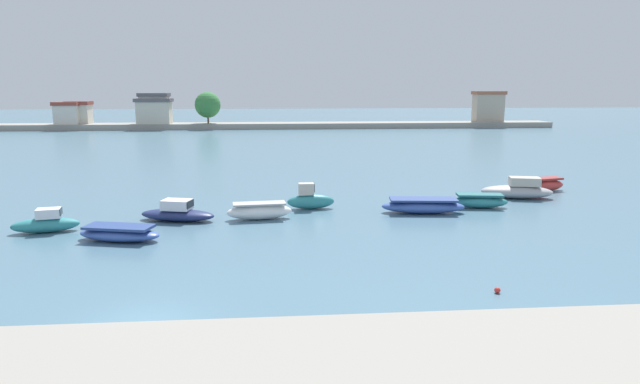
{
  "coord_description": "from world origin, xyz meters",
  "views": [
    {
      "loc": [
        4.76,
        -18.65,
        8.33
      ],
      "look_at": [
        7.9,
        18.28,
        1.19
      ],
      "focal_mm": 30.55,
      "sensor_mm": 36.0,
      "label": 1
    }
  ],
  "objects_px": {
    "moored_boat_8": "(518,190)",
    "mooring_buoy_1": "(497,290)",
    "moored_boat_7": "(479,201)",
    "moored_boat_9": "(546,185)",
    "moored_boat_6": "(423,206)",
    "moored_boat_2": "(119,233)",
    "moored_boat_1": "(46,223)",
    "moored_boat_5": "(310,200)",
    "moored_boat_4": "(259,211)",
    "moored_boat_3": "(178,213)"
  },
  "relations": [
    {
      "from": "moored_boat_7",
      "to": "moored_boat_2",
      "type": "bearing_deg",
      "value": -156.01
    },
    {
      "from": "moored_boat_6",
      "to": "mooring_buoy_1",
      "type": "xyz_separation_m",
      "value": [
        -0.88,
        -14.54,
        -0.35
      ]
    },
    {
      "from": "moored_boat_4",
      "to": "moored_boat_7",
      "type": "bearing_deg",
      "value": 2.37
    },
    {
      "from": "moored_boat_2",
      "to": "moored_boat_9",
      "type": "xyz_separation_m",
      "value": [
        30.67,
        12.08,
        0.12
      ]
    },
    {
      "from": "mooring_buoy_1",
      "to": "moored_boat_7",
      "type": "bearing_deg",
      "value": 71.58
    },
    {
      "from": "moored_boat_8",
      "to": "mooring_buoy_1",
      "type": "height_order",
      "value": "moored_boat_8"
    },
    {
      "from": "moored_boat_1",
      "to": "moored_boat_6",
      "type": "bearing_deg",
      "value": -4.37
    },
    {
      "from": "moored_boat_8",
      "to": "mooring_buoy_1",
      "type": "distance_m",
      "value": 21.08
    },
    {
      "from": "moored_boat_7",
      "to": "moored_boat_9",
      "type": "xyz_separation_m",
      "value": [
        7.74,
        5.62,
        0.06
      ]
    },
    {
      "from": "moored_boat_1",
      "to": "moored_boat_9",
      "type": "distance_m",
      "value": 36.78
    },
    {
      "from": "moored_boat_7",
      "to": "moored_boat_8",
      "type": "bearing_deg",
      "value": 44.26
    },
    {
      "from": "moored_boat_5",
      "to": "moored_boat_7",
      "type": "xyz_separation_m",
      "value": [
        11.9,
        -0.62,
        -0.18
      ]
    },
    {
      "from": "moored_boat_3",
      "to": "moored_boat_6",
      "type": "height_order",
      "value": "moored_boat_3"
    },
    {
      "from": "moored_boat_5",
      "to": "moored_boat_7",
      "type": "relative_size",
      "value": 0.81
    },
    {
      "from": "moored_boat_1",
      "to": "mooring_buoy_1",
      "type": "height_order",
      "value": "moored_boat_1"
    },
    {
      "from": "moored_boat_4",
      "to": "mooring_buoy_1",
      "type": "bearing_deg",
      "value": -59.19
    },
    {
      "from": "moored_boat_6",
      "to": "mooring_buoy_1",
      "type": "relative_size",
      "value": 22.88
    },
    {
      "from": "moored_boat_4",
      "to": "mooring_buoy_1",
      "type": "distance_m",
      "value": 16.99
    },
    {
      "from": "moored_boat_7",
      "to": "moored_boat_9",
      "type": "height_order",
      "value": "moored_boat_9"
    },
    {
      "from": "moored_boat_8",
      "to": "moored_boat_2",
      "type": "bearing_deg",
      "value": -147.14
    },
    {
      "from": "mooring_buoy_1",
      "to": "moored_boat_6",
      "type": "bearing_deg",
      "value": 86.55
    },
    {
      "from": "moored_boat_5",
      "to": "moored_boat_7",
      "type": "distance_m",
      "value": 11.92
    },
    {
      "from": "moored_boat_2",
      "to": "moored_boat_4",
      "type": "distance_m",
      "value": 8.73
    },
    {
      "from": "moored_boat_1",
      "to": "mooring_buoy_1",
      "type": "bearing_deg",
      "value": -38.96
    },
    {
      "from": "moored_boat_1",
      "to": "moored_boat_3",
      "type": "relative_size",
      "value": 0.76
    },
    {
      "from": "moored_boat_7",
      "to": "moored_boat_8",
      "type": "xyz_separation_m",
      "value": [
        4.17,
        3.03,
        0.13
      ]
    },
    {
      "from": "moored_boat_1",
      "to": "moored_boat_2",
      "type": "height_order",
      "value": "moored_boat_1"
    },
    {
      "from": "moored_boat_5",
      "to": "moored_boat_6",
      "type": "relative_size",
      "value": 0.58
    },
    {
      "from": "moored_boat_2",
      "to": "moored_boat_6",
      "type": "distance_m",
      "value": 19.25
    },
    {
      "from": "moored_boat_6",
      "to": "mooring_buoy_1",
      "type": "distance_m",
      "value": 14.57
    },
    {
      "from": "mooring_buoy_1",
      "to": "moored_boat_3",
      "type": "bearing_deg",
      "value": 137.97
    },
    {
      "from": "moored_boat_2",
      "to": "moored_boat_8",
      "type": "distance_m",
      "value": 28.71
    },
    {
      "from": "moored_boat_3",
      "to": "mooring_buoy_1",
      "type": "relative_size",
      "value": 20.47
    },
    {
      "from": "moored_boat_2",
      "to": "moored_boat_8",
      "type": "height_order",
      "value": "moored_boat_8"
    },
    {
      "from": "mooring_buoy_1",
      "to": "moored_boat_9",
      "type": "bearing_deg",
      "value": 58.76
    },
    {
      "from": "moored_boat_5",
      "to": "moored_boat_9",
      "type": "xyz_separation_m",
      "value": [
        19.63,
        5.0,
        -0.13
      ]
    },
    {
      "from": "moored_boat_2",
      "to": "moored_boat_6",
      "type": "bearing_deg",
      "value": 29.49
    },
    {
      "from": "moored_boat_9",
      "to": "mooring_buoy_1",
      "type": "xyz_separation_m",
      "value": [
        -13.0,
        -21.44,
        -0.4
      ]
    },
    {
      "from": "moored_boat_1",
      "to": "moored_boat_6",
      "type": "xyz_separation_m",
      "value": [
        23.29,
        3.01,
        -0.06
      ]
    },
    {
      "from": "mooring_buoy_1",
      "to": "moored_boat_8",
      "type": "bearing_deg",
      "value": 63.41
    },
    {
      "from": "moored_boat_9",
      "to": "moored_boat_3",
      "type": "bearing_deg",
      "value": -178.52
    },
    {
      "from": "moored_boat_1",
      "to": "moored_boat_7",
      "type": "xyz_separation_m",
      "value": [
        27.69,
        4.29,
        -0.06
      ]
    },
    {
      "from": "moored_boat_4",
      "to": "moored_boat_7",
      "type": "relative_size",
      "value": 1.05
    },
    {
      "from": "moored_boat_9",
      "to": "moored_boat_2",
      "type": "bearing_deg",
      "value": -172.25
    },
    {
      "from": "moored_boat_3",
      "to": "moored_boat_1",
      "type": "bearing_deg",
      "value": -148.2
    },
    {
      "from": "moored_boat_5",
      "to": "moored_boat_8",
      "type": "height_order",
      "value": "moored_boat_5"
    },
    {
      "from": "moored_boat_6",
      "to": "moored_boat_7",
      "type": "distance_m",
      "value": 4.57
    },
    {
      "from": "moored_boat_1",
      "to": "moored_boat_5",
      "type": "xyz_separation_m",
      "value": [
        15.79,
        4.91,
        0.12
      ]
    },
    {
      "from": "moored_boat_3",
      "to": "moored_boat_4",
      "type": "relative_size",
      "value": 1.2
    },
    {
      "from": "moored_boat_1",
      "to": "moored_boat_6",
      "type": "relative_size",
      "value": 0.68
    }
  ]
}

